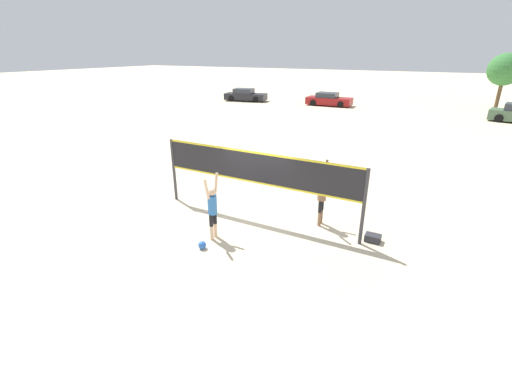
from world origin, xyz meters
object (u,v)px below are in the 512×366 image
object	(u,v)px
volleyball	(202,245)
parked_car_mid	(245,95)
player_spiker	(212,206)
player_blocker	(322,193)
tree_right_cluster	(505,70)
volleyball_net	(256,172)
gear_bag	(373,238)
parked_car_far	(329,100)

from	to	relation	value
volleyball	parked_car_mid	xyz separation A→B (m)	(-14.62, 28.18, 0.51)
player_spiker	volleyball	bearing A→B (deg)	-175.55
player_blocker	parked_car_mid	distance (m)	30.43
volleyball	tree_right_cluster	bearing A→B (deg)	73.65
volleyball_net	player_blocker	bearing A→B (deg)	16.47
player_blocker	volleyball	distance (m)	4.13
gear_bag	player_blocker	bearing A→B (deg)	170.74
player_spiker	parked_car_far	xyz separation A→B (m)	(-5.02, 28.54, -0.47)
player_spiker	volleyball_net	bearing A→B (deg)	-16.52
player_blocker	gear_bag	bearing A→B (deg)	80.74
volleyball_net	parked_car_mid	xyz separation A→B (m)	(-15.10, 25.73, -1.06)
parked_car_far	tree_right_cluster	world-z (taller)	tree_right_cluster
player_spiker	player_blocker	world-z (taller)	player_blocker
parked_car_mid	player_spiker	bearing A→B (deg)	-72.81
volleyball_net	volleyball	distance (m)	2.95
player_blocker	player_spiker	bearing A→B (deg)	-47.46
volleyball	parked_car_mid	world-z (taller)	parked_car_mid
player_blocker	gear_bag	xyz separation A→B (m)	(1.76, -0.29, -1.04)
volleyball	parked_car_far	size ratio (longest dim) A/B	0.05
player_spiker	parked_car_mid	world-z (taller)	player_spiker
player_spiker	parked_car_far	world-z (taller)	player_spiker
volleyball_net	player_blocker	size ratio (longest dim) A/B	3.28
volleyball	gear_bag	distance (m)	5.14
gear_bag	volleyball_net	bearing A→B (deg)	-175.11
player_blocker	tree_right_cluster	xyz separation A→B (m)	(7.88, 32.54, 2.55)
gear_bag	player_spiker	bearing A→B (deg)	-154.24
volleyball_net	player_spiker	bearing A→B (deg)	-106.52
gear_bag	parked_car_far	distance (m)	28.06
player_spiker	gear_bag	world-z (taller)	player_spiker
tree_right_cluster	parked_car_mid	bearing A→B (deg)	-163.48
player_blocker	volleyball	world-z (taller)	player_blocker
parked_car_far	parked_car_mid	bearing A→B (deg)	-175.18
gear_bag	parked_car_mid	bearing A→B (deg)	126.72
parked_car_mid	tree_right_cluster	world-z (taller)	tree_right_cluster
player_spiker	gear_bag	distance (m)	4.96
player_spiker	tree_right_cluster	xyz separation A→B (m)	(10.50, 34.94, 2.62)
player_spiker	volleyball	size ratio (longest dim) A/B	8.72
volleyball_net	parked_car_far	bearing A→B (deg)	101.71
player_spiker	parked_car_far	distance (m)	28.98
player_spiker	volleyball	distance (m)	1.17
tree_right_cluster	player_blocker	bearing A→B (deg)	-103.61
volleyball_net	gear_bag	bearing A→B (deg)	4.89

